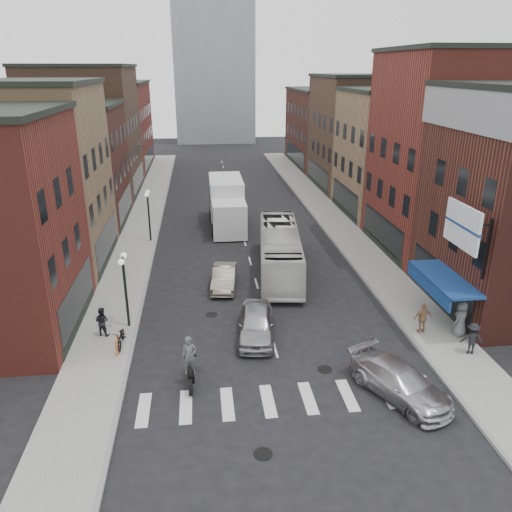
{
  "coord_description": "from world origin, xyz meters",
  "views": [
    {
      "loc": [
        -3.37,
        -20.08,
        13.02
      ],
      "look_at": [
        -0.34,
        6.3,
        2.93
      ],
      "focal_mm": 35.0,
      "sensor_mm": 36.0,
      "label": 1
    }
  ],
  "objects_px": {
    "curb_car": "(400,382)",
    "parked_bicycle": "(121,337)",
    "ped_left_solo": "(102,321)",
    "ped_right_b": "(423,318)",
    "motorcycle_rider": "(190,362)",
    "box_truck": "(227,204)",
    "sedan_left_far": "(224,277)",
    "sedan_left_near": "(256,324)",
    "ped_right_c": "(461,318)",
    "streetlamp_near": "(124,278)",
    "streetlamp_far": "(148,206)",
    "ped_right_a": "(472,338)",
    "bike_rack": "(117,345)",
    "transit_bus": "(280,251)",
    "billboard_sign": "(464,227)"
  },
  "relations": [
    {
      "from": "ped_left_solo",
      "to": "parked_bicycle",
      "type": "bearing_deg",
      "value": 152.71
    },
    {
      "from": "streetlamp_near",
      "to": "bike_rack",
      "type": "height_order",
      "value": "streetlamp_near"
    },
    {
      "from": "transit_bus",
      "to": "ped_left_solo",
      "type": "xyz_separation_m",
      "value": [
        -10.37,
        -7.64,
        -0.6
      ]
    },
    {
      "from": "streetlamp_far",
      "to": "bike_rack",
      "type": "height_order",
      "value": "streetlamp_far"
    },
    {
      "from": "box_truck",
      "to": "curb_car",
      "type": "relative_size",
      "value": 1.89
    },
    {
      "from": "ped_right_b",
      "to": "ped_right_c",
      "type": "xyz_separation_m",
      "value": [
        1.78,
        -0.53,
        0.14
      ]
    },
    {
      "from": "curb_car",
      "to": "parked_bicycle",
      "type": "height_order",
      "value": "curb_car"
    },
    {
      "from": "sedan_left_near",
      "to": "ped_right_a",
      "type": "height_order",
      "value": "ped_right_a"
    },
    {
      "from": "streetlamp_near",
      "to": "ped_left_solo",
      "type": "xyz_separation_m",
      "value": [
        -1.19,
        -0.84,
        -2.0
      ]
    },
    {
      "from": "curb_car",
      "to": "streetlamp_near",
      "type": "bearing_deg",
      "value": 122.75
    },
    {
      "from": "transit_bus",
      "to": "parked_bicycle",
      "type": "relative_size",
      "value": 6.23
    },
    {
      "from": "box_truck",
      "to": "sedan_left_far",
      "type": "relative_size",
      "value": 2.26
    },
    {
      "from": "streetlamp_near",
      "to": "streetlamp_far",
      "type": "height_order",
      "value": "same"
    },
    {
      "from": "ped_right_b",
      "to": "sedan_left_near",
      "type": "bearing_deg",
      "value": -9.45
    },
    {
      "from": "box_truck",
      "to": "sedan_left_far",
      "type": "height_order",
      "value": "box_truck"
    },
    {
      "from": "sedan_left_near",
      "to": "ped_left_solo",
      "type": "relative_size",
      "value": 2.96
    },
    {
      "from": "sedan_left_near",
      "to": "sedan_left_far",
      "type": "height_order",
      "value": "sedan_left_near"
    },
    {
      "from": "ped_left_solo",
      "to": "ped_right_b",
      "type": "relative_size",
      "value": 0.92
    },
    {
      "from": "sedan_left_far",
      "to": "curb_car",
      "type": "relative_size",
      "value": 0.84
    },
    {
      "from": "ped_left_solo",
      "to": "ped_right_b",
      "type": "height_order",
      "value": "ped_right_b"
    },
    {
      "from": "sedan_left_near",
      "to": "ped_right_a",
      "type": "distance_m",
      "value": 10.43
    },
    {
      "from": "streetlamp_near",
      "to": "curb_car",
      "type": "height_order",
      "value": "streetlamp_near"
    },
    {
      "from": "motorcycle_rider",
      "to": "parked_bicycle",
      "type": "relative_size",
      "value": 1.34
    },
    {
      "from": "box_truck",
      "to": "sedan_left_far",
      "type": "bearing_deg",
      "value": -94.08
    },
    {
      "from": "streetlamp_far",
      "to": "ped_right_b",
      "type": "bearing_deg",
      "value": -47.41
    },
    {
      "from": "motorcycle_rider",
      "to": "box_truck",
      "type": "bearing_deg",
      "value": 78.34
    },
    {
      "from": "sedan_left_near",
      "to": "ped_right_b",
      "type": "xyz_separation_m",
      "value": [
        8.52,
        -0.74,
        0.21
      ]
    },
    {
      "from": "streetlamp_far",
      "to": "sedan_left_far",
      "type": "relative_size",
      "value": 1.01
    },
    {
      "from": "box_truck",
      "to": "streetlamp_near",
      "type": "bearing_deg",
      "value": -109.49
    },
    {
      "from": "streetlamp_far",
      "to": "curb_car",
      "type": "relative_size",
      "value": 0.85
    },
    {
      "from": "box_truck",
      "to": "ped_right_c",
      "type": "xyz_separation_m",
      "value": [
        10.61,
        -20.57,
        -0.84
      ]
    },
    {
      "from": "motorcycle_rider",
      "to": "ped_left_solo",
      "type": "bearing_deg",
      "value": 130.06
    },
    {
      "from": "streetlamp_near",
      "to": "curb_car",
      "type": "relative_size",
      "value": 0.85
    },
    {
      "from": "ped_left_solo",
      "to": "ped_right_b",
      "type": "bearing_deg",
      "value": -164.93
    },
    {
      "from": "sedan_left_near",
      "to": "ped_right_c",
      "type": "xyz_separation_m",
      "value": [
        10.31,
        -1.27,
        0.35
      ]
    },
    {
      "from": "streetlamp_near",
      "to": "box_truck",
      "type": "bearing_deg",
      "value": 70.3
    },
    {
      "from": "motorcycle_rider",
      "to": "ped_right_a",
      "type": "height_order",
      "value": "motorcycle_rider"
    },
    {
      "from": "box_truck",
      "to": "bike_rack",
      "type": "bearing_deg",
      "value": -107.55
    },
    {
      "from": "box_truck",
      "to": "billboard_sign",
      "type": "bearing_deg",
      "value": -65.1
    },
    {
      "from": "billboard_sign",
      "to": "sedan_left_near",
      "type": "relative_size",
      "value": 0.81
    },
    {
      "from": "billboard_sign",
      "to": "sedan_left_far",
      "type": "bearing_deg",
      "value": 142.54
    },
    {
      "from": "curb_car",
      "to": "parked_bicycle",
      "type": "relative_size",
      "value": 2.76
    },
    {
      "from": "sedan_left_near",
      "to": "sedan_left_far",
      "type": "distance_m",
      "value": 6.51
    },
    {
      "from": "billboard_sign",
      "to": "transit_bus",
      "type": "bearing_deg",
      "value": 123.45
    },
    {
      "from": "bike_rack",
      "to": "ped_right_b",
      "type": "distance_m",
      "value": 15.33
    },
    {
      "from": "transit_bus",
      "to": "ped_right_a",
      "type": "bearing_deg",
      "value": -50.23
    },
    {
      "from": "streetlamp_far",
      "to": "ped_left_solo",
      "type": "distance_m",
      "value": 15.02
    },
    {
      "from": "box_truck",
      "to": "streetlamp_far",
      "type": "bearing_deg",
      "value": -150.15
    },
    {
      "from": "streetlamp_far",
      "to": "ped_right_c",
      "type": "distance_m",
      "value": 24.03
    },
    {
      "from": "transit_bus",
      "to": "ped_right_c",
      "type": "bearing_deg",
      "value": -44.91
    }
  ]
}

